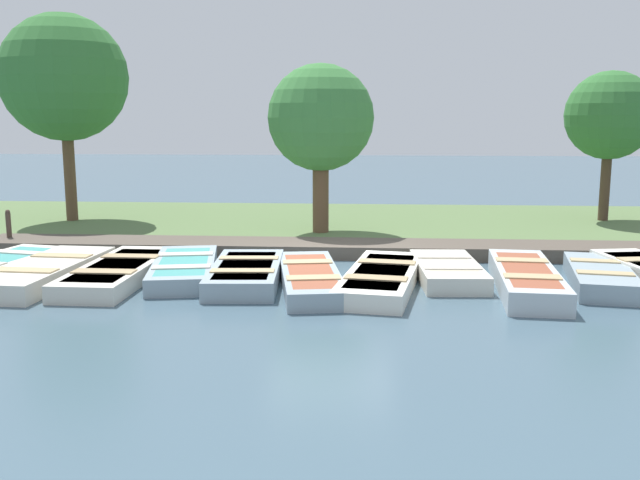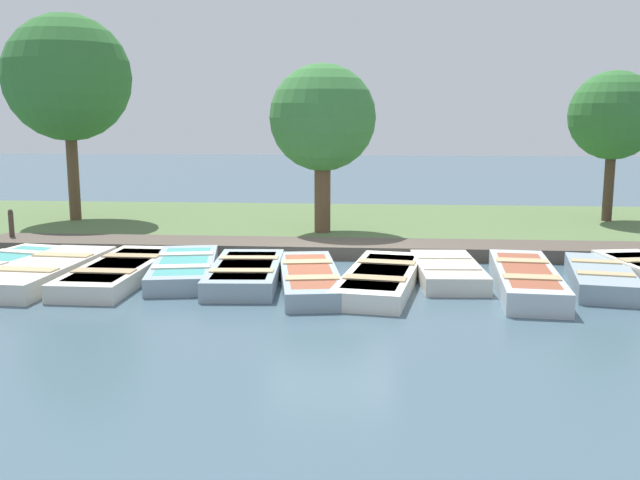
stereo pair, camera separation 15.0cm
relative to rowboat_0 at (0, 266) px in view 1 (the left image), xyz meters
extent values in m
plane|color=#425B6B|center=(-1.07, 6.28, -0.17)|extent=(80.00, 80.00, 0.00)
cube|color=#567042|center=(-6.07, 6.28, -0.09)|extent=(8.00, 24.00, 0.16)
cube|color=#51473D|center=(-2.35, 6.28, -0.03)|extent=(1.26, 15.53, 0.28)
cube|color=silver|center=(0.00, 0.00, -0.01)|extent=(2.98, 1.64, 0.32)
cube|color=beige|center=(-0.52, 0.11, 0.16)|extent=(0.48, 1.05, 0.03)
cube|color=beige|center=(0.53, 1.13, 0.00)|extent=(3.52, 1.43, 0.35)
cube|color=#6B7F51|center=(0.53, 1.13, 0.16)|extent=(2.88, 1.12, 0.03)
cube|color=tan|center=(1.18, 1.09, 0.19)|extent=(0.42, 1.13, 0.03)
cube|color=tan|center=(-0.13, 1.18, 0.19)|extent=(0.42, 1.13, 0.03)
cube|color=beige|center=(0.34, 2.44, -0.01)|extent=(3.61, 1.24, 0.31)
cube|color=#994C33|center=(0.34, 2.44, 0.13)|extent=(2.96, 0.97, 0.02)
cube|color=tan|center=(1.02, 2.43, 0.15)|extent=(0.38, 1.09, 0.03)
cube|color=tan|center=(-0.34, 2.45, 0.15)|extent=(0.38, 1.09, 0.03)
cube|color=#8C9EA8|center=(-0.01, 3.58, -0.01)|extent=(3.29, 1.66, 0.31)
cube|color=teal|center=(-0.01, 3.58, 0.13)|extent=(2.69, 1.32, 0.03)
cube|color=beige|center=(0.58, 3.68, 0.16)|extent=(0.49, 1.07, 0.03)
cube|color=beige|center=(-0.60, 3.47, 0.16)|extent=(0.49, 1.07, 0.03)
cube|color=#8C9EA8|center=(0.36, 4.81, 0.00)|extent=(3.04, 1.39, 0.34)
cube|color=#4C709E|center=(0.36, 4.81, 0.15)|extent=(2.49, 1.09, 0.03)
cube|color=tan|center=(0.92, 4.85, 0.18)|extent=(0.37, 1.12, 0.03)
cube|color=tan|center=(-0.21, 4.78, 0.18)|extent=(0.37, 1.12, 0.03)
cube|color=#8C9EA8|center=(0.59, 6.00, -0.01)|extent=(3.57, 1.53, 0.31)
cube|color=#994C33|center=(0.59, 6.00, 0.13)|extent=(2.92, 1.22, 0.02)
cube|color=tan|center=(1.24, 6.11, 0.15)|extent=(0.49, 0.95, 0.03)
cube|color=tan|center=(-0.06, 5.90, 0.15)|extent=(0.49, 0.95, 0.03)
cube|color=silver|center=(0.54, 7.26, -0.01)|extent=(3.69, 1.69, 0.31)
cube|color=beige|center=(0.54, 7.26, 0.13)|extent=(3.02, 1.34, 0.02)
cube|color=tan|center=(1.20, 7.16, 0.16)|extent=(0.52, 1.09, 0.03)
cube|color=tan|center=(-0.13, 7.37, 0.16)|extent=(0.52, 1.09, 0.03)
cube|color=beige|center=(-0.16, 8.49, -0.01)|extent=(2.68, 1.26, 0.32)
cube|color=beige|center=(-0.16, 8.49, 0.13)|extent=(2.20, 0.99, 0.03)
cube|color=beige|center=(0.34, 8.52, 0.16)|extent=(0.32, 1.04, 0.03)
cube|color=beige|center=(-0.66, 8.47, 0.16)|extent=(0.32, 1.04, 0.03)
cube|color=#B2BCC1|center=(0.55, 9.77, 0.02)|extent=(3.62, 1.27, 0.38)
cube|color=#994C33|center=(0.55, 9.77, 0.20)|extent=(2.97, 1.00, 0.03)
cube|color=tan|center=(1.23, 9.72, 0.22)|extent=(0.43, 0.94, 0.03)
cube|color=tan|center=(-0.12, 9.83, 0.22)|extent=(0.43, 0.94, 0.03)
cube|color=#8C9EA8|center=(0.18, 11.15, 0.00)|extent=(2.94, 1.46, 0.34)
cube|color=#6B7F51|center=(0.18, 11.15, 0.16)|extent=(2.41, 1.16, 0.03)
cube|color=tan|center=(0.70, 11.06, 0.18)|extent=(0.43, 0.96, 0.03)
cube|color=tan|center=(-0.35, 11.24, 0.18)|extent=(0.43, 0.96, 0.03)
cylinder|color=#47382D|center=(-2.46, -1.06, 0.25)|extent=(0.11, 0.11, 0.84)
sphere|color=#47382D|center=(-2.46, -1.06, 0.69)|extent=(0.10, 0.10, 0.10)
cylinder|color=brown|center=(-5.96, -1.08, 1.36)|extent=(0.31, 0.31, 3.06)
sphere|color=#337033|center=(-5.96, -1.08, 3.81)|extent=(3.35, 3.35, 3.35)
cylinder|color=brown|center=(-4.44, 5.85, 0.95)|extent=(0.39, 0.39, 2.24)
sphere|color=#3D7F3D|center=(-4.44, 5.85, 2.78)|extent=(2.56, 2.56, 2.56)
cylinder|color=#4C3828|center=(-6.93, 13.43, 1.01)|extent=(0.27, 0.27, 2.35)
sphere|color=#337033|center=(-6.93, 13.43, 2.83)|extent=(2.36, 2.36, 2.36)
camera|label=1|loc=(12.85, 7.02, 2.85)|focal=40.00mm
camera|label=2|loc=(12.84, 7.17, 2.85)|focal=40.00mm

